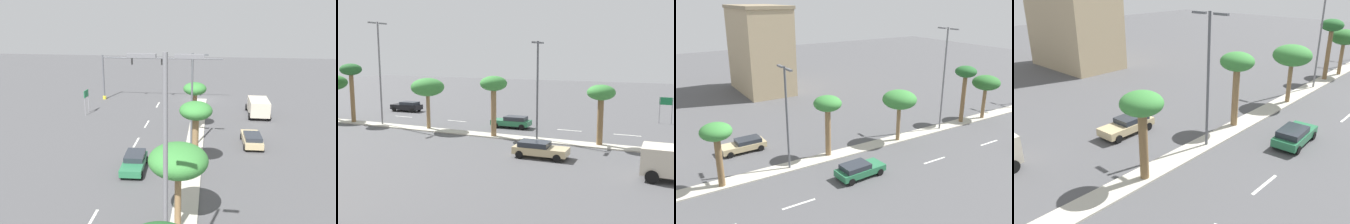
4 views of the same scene
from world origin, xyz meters
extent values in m
plane|color=#4C4C4F|center=(0.00, 29.71, 0.00)|extent=(160.00, 160.00, 0.00)
cube|color=silver|center=(6.15, 4.00, 0.01)|extent=(0.20, 2.80, 0.01)
cube|color=silver|center=(6.15, 13.05, 0.01)|extent=(0.20, 2.80, 0.01)
cube|color=silver|center=(6.15, 19.29, 0.01)|extent=(0.20, 2.80, 0.01)
cube|color=silver|center=(6.15, 33.89, 0.01)|extent=(0.20, 2.80, 0.01)
cylinder|color=#515459|center=(14.93, 1.52, 3.43)|extent=(0.24, 0.24, 6.86)
cylinder|color=gold|center=(14.93, 1.52, 0.25)|extent=(0.53, 0.53, 0.50)
cylinder|color=#515459|center=(5.89, 1.52, 6.50)|extent=(18.08, 0.16, 0.16)
cube|color=black|center=(10.41, 1.52, 5.95)|extent=(0.20, 0.32, 0.90)
sphere|color=#19D83F|center=(10.41, 1.40, 5.65)|extent=(0.18, 0.18, 0.18)
cube|color=black|center=(5.89, 1.52, 5.95)|extent=(0.20, 0.32, 0.90)
sphere|color=#19D83F|center=(5.89, 1.40, 5.65)|extent=(0.18, 0.18, 0.18)
cube|color=black|center=(1.37, 1.52, 5.95)|extent=(0.20, 0.32, 0.90)
sphere|color=#19D83F|center=(1.37, 1.40, 5.65)|extent=(0.18, 0.18, 0.18)
cylinder|color=gray|center=(14.87, 8.98, 1.62)|extent=(0.10, 0.10, 3.24)
cylinder|color=gray|center=(14.87, 10.37, 1.62)|extent=(0.10, 0.10, 3.24)
cube|color=#19723F|center=(14.87, 9.68, 2.78)|extent=(0.08, 1.55, 0.92)
cylinder|color=brown|center=(0.27, 14.88, 2.33)|extent=(0.55, 0.55, 4.43)
ellipsoid|color=#387F38|center=(0.27, 14.88, 5.00)|extent=(2.59, 2.59, 1.43)
cylinder|color=olive|center=(-0.33, 25.55, 2.58)|extent=(0.55, 0.55, 4.93)
ellipsoid|color=#387F38|center=(-0.33, 25.55, 5.53)|extent=(2.76, 2.76, 1.52)
cylinder|color=olive|center=(0.32, 34.05, 2.13)|extent=(0.42, 0.42, 4.02)
ellipsoid|color=#387F38|center=(0.32, 34.05, 4.79)|extent=(3.70, 3.70, 2.03)
cylinder|color=#515459|center=(0.26, 21.06, 4.92)|extent=(0.20, 0.20, 9.59)
cube|color=#515459|center=(-0.64, 21.06, 9.56)|extent=(1.10, 0.24, 0.16)
cube|color=#515459|center=(1.16, 21.06, 9.56)|extent=(1.10, 0.24, 0.16)
cylinder|color=slate|center=(0.24, 40.68, 6.12)|extent=(0.20, 0.20, 12.00)
cube|color=slate|center=(-0.66, 40.68, 11.97)|extent=(1.10, 0.24, 0.16)
cube|color=slate|center=(1.14, 40.68, 11.97)|extent=(1.10, 0.24, 0.16)
cube|color=#287047|center=(4.95, 25.87, 0.61)|extent=(2.08, 4.59, 0.59)
cube|color=#262B33|center=(4.98, 25.31, 1.13)|extent=(1.79, 2.56, 0.46)
cylinder|color=black|center=(3.99, 27.40, 0.32)|extent=(0.25, 0.65, 0.64)
cylinder|color=black|center=(5.74, 27.49, 0.32)|extent=(0.25, 0.65, 0.64)
cylinder|color=black|center=(4.16, 24.25, 0.32)|extent=(0.25, 0.65, 0.64)
cylinder|color=black|center=(5.90, 24.34, 0.32)|extent=(0.25, 0.65, 0.64)
cube|color=tan|center=(-5.88, 18.53, 0.62)|extent=(1.96, 4.58, 0.60)
cube|color=#262B33|center=(-5.89, 19.10, 1.12)|extent=(1.72, 2.54, 0.42)
cylinder|color=black|center=(-4.96, 16.98, 0.32)|extent=(0.24, 0.65, 0.64)
cylinder|color=black|center=(-6.69, 16.92, 0.32)|extent=(0.24, 0.65, 0.64)
cylinder|color=black|center=(-5.06, 20.14, 0.32)|extent=(0.24, 0.65, 0.64)
cylinder|color=black|center=(-6.79, 20.09, 0.32)|extent=(0.24, 0.65, 0.64)
cube|color=silver|center=(-7.74, 6.61, 1.12)|extent=(2.43, 2.11, 1.34)
cube|color=beige|center=(-7.74, 8.26, 1.38)|extent=(2.43, 4.48, 1.86)
cylinder|color=black|center=(-6.52, 5.26, 0.45)|extent=(0.28, 0.90, 0.90)
cylinder|color=black|center=(-8.95, 5.26, 0.45)|extent=(0.28, 0.90, 0.90)
cylinder|color=black|center=(-6.52, 9.71, 0.45)|extent=(0.28, 0.90, 0.90)
cylinder|color=black|center=(-8.95, 9.71, 0.45)|extent=(0.28, 0.90, 0.90)
camera|label=1|loc=(-1.49, 53.86, 13.69)|focal=38.06mm
camera|label=2|loc=(-35.53, 8.49, 8.67)|focal=41.46mm
camera|label=3|loc=(28.29, 9.71, 15.40)|focal=37.83mm
camera|label=4|loc=(14.51, 2.53, 11.70)|focal=37.18mm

